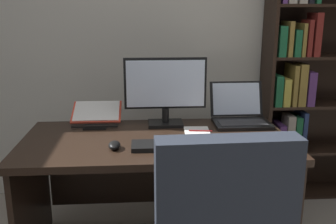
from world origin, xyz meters
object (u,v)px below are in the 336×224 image
(desk, at_px, (156,165))
(bookshelf, at_px, (315,58))
(monitor, at_px, (165,91))
(notepad, at_px, (197,132))
(reading_stand_with_book, at_px, (97,114))
(open_binder, at_px, (233,147))
(computer_mouse, at_px, (114,145))
(laptop, at_px, (240,115))
(pen, at_px, (201,131))
(keyboard, at_px, (170,145))

(desk, distance_m, bookshelf, 1.48)
(monitor, xyz_separation_m, notepad, (0.18, -0.18, -0.22))
(reading_stand_with_book, bearing_deg, notepad, -21.74)
(open_binder, bearing_deg, computer_mouse, 167.83)
(monitor, height_order, laptop, monitor)
(laptop, xyz_separation_m, pen, (-0.29, -0.20, -0.04))
(bookshelf, distance_m, keyboard, 1.48)
(notepad, distance_m, pen, 0.02)
(keyboard, bearing_deg, bookshelf, 36.48)
(laptop, height_order, computer_mouse, laptop)
(monitor, bearing_deg, keyboard, -90.00)
(open_binder, relative_size, pen, 3.59)
(bookshelf, relative_size, computer_mouse, 21.35)
(laptop, height_order, open_binder, laptop)
(reading_stand_with_book, height_order, notepad, reading_stand_with_book)
(open_binder, height_order, notepad, open_binder)
(desk, relative_size, open_binder, 3.07)
(desk, xyz_separation_m, keyboard, (0.07, -0.23, 0.21))
(keyboard, height_order, computer_mouse, computer_mouse)
(bookshelf, height_order, laptop, bookshelf)
(reading_stand_with_book, bearing_deg, desk, -33.86)
(pen, bearing_deg, laptop, 34.18)
(desk, bearing_deg, computer_mouse, -134.34)
(monitor, xyz_separation_m, pen, (0.20, -0.18, -0.21))
(computer_mouse, distance_m, pen, 0.55)
(notepad, bearing_deg, open_binder, -61.87)
(desk, bearing_deg, keyboard, -73.19)
(keyboard, distance_m, reading_stand_with_book, 0.66)
(keyboard, xyz_separation_m, notepad, (0.18, 0.24, -0.01))
(bookshelf, height_order, notepad, bookshelf)
(keyboard, height_order, reading_stand_with_book, reading_stand_with_book)
(monitor, xyz_separation_m, open_binder, (0.33, -0.47, -0.21))
(computer_mouse, xyz_separation_m, reading_stand_with_book, (-0.14, 0.49, 0.04))
(open_binder, bearing_deg, laptop, 64.50)
(computer_mouse, height_order, reading_stand_with_book, reading_stand_with_book)
(laptop, xyz_separation_m, notepad, (-0.31, -0.20, -0.05))
(monitor, bearing_deg, reading_stand_with_book, 171.79)
(pen, bearing_deg, keyboard, -130.17)
(desk, relative_size, keyboard, 3.67)
(laptop, distance_m, computer_mouse, 0.90)
(computer_mouse, relative_size, notepad, 0.50)
(reading_stand_with_book, xyz_separation_m, notepad, (0.62, -0.25, -0.06))
(desk, relative_size, notepad, 7.34)
(monitor, xyz_separation_m, laptop, (0.49, 0.01, -0.17))
(bookshelf, distance_m, open_binder, 1.27)
(desk, height_order, notepad, notepad)
(computer_mouse, bearing_deg, reading_stand_with_book, 106.60)
(desk, distance_m, reading_stand_with_book, 0.52)
(laptop, distance_m, keyboard, 0.65)
(keyboard, relative_size, notepad, 2.00)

